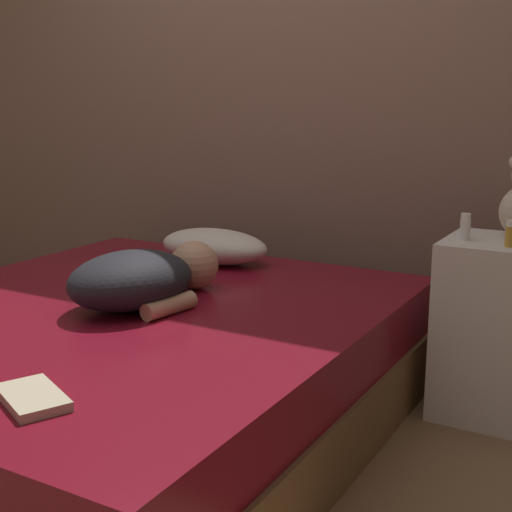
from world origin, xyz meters
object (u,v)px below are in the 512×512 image
(book, at_px, (32,398))
(bottle_white, at_px, (465,227))
(person_lying, at_px, (142,278))
(bottle_amber, at_px, (511,234))
(pillow, at_px, (214,246))

(book, bearing_deg, bottle_white, 65.22)
(person_lying, distance_m, bottle_amber, 1.28)
(bottle_amber, height_order, bottle_white, bottle_white)
(person_lying, xyz_separation_m, bottle_amber, (1.11, 0.60, 0.16))
(bottle_amber, xyz_separation_m, book, (-0.83, -1.39, -0.25))
(book, bearing_deg, person_lying, 110.22)
(bottle_white, relative_size, book, 0.38)
(pillow, distance_m, bottle_amber, 1.26)
(pillow, xyz_separation_m, bottle_amber, (1.25, -0.06, 0.18))
(person_lying, xyz_separation_m, bottle_white, (0.95, 0.65, 0.16))
(pillow, relative_size, bottle_amber, 5.64)
(person_lying, distance_m, bottle_white, 1.16)
(bottle_amber, bearing_deg, bottle_white, 164.90)
(person_lying, relative_size, bottle_amber, 7.34)
(person_lying, distance_m, book, 0.84)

